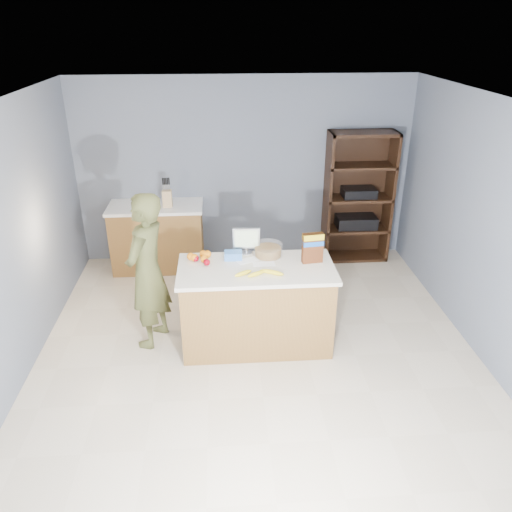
{
  "coord_description": "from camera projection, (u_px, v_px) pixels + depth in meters",
  "views": [
    {
      "loc": [
        -0.33,
        -4.09,
        3.14
      ],
      "look_at": [
        0.0,
        0.35,
        1.0
      ],
      "focal_mm": 35.0,
      "sensor_mm": 36.0,
      "label": 1
    }
  ],
  "objects": [
    {
      "name": "salad_bowl",
      "position": [
        268.0,
        250.0,
        5.16
      ],
      "size": [
        0.3,
        0.3,
        0.13
      ],
      "color": "#267219",
      "rests_on": "counter_peninsula"
    },
    {
      "name": "tv",
      "position": [
        246.0,
        239.0,
        5.17
      ],
      "size": [
        0.28,
        0.12,
        0.28
      ],
      "color": "silver",
      "rests_on": "counter_peninsula"
    },
    {
      "name": "cereal_box",
      "position": [
        313.0,
        246.0,
        4.97
      ],
      "size": [
        0.22,
        0.1,
        0.31
      ],
      "color": "#592B14",
      "rests_on": "counter_peninsula"
    },
    {
      "name": "floor",
      "position": [
        259.0,
        360.0,
        5.06
      ],
      "size": [
        4.5,
        5.0,
        0.02
      ],
      "primitive_type": "cube",
      "color": "beige",
      "rests_on": "ground"
    },
    {
      "name": "oranges",
      "position": [
        201.0,
        256.0,
        5.08
      ],
      "size": [
        0.25,
        0.19,
        0.08
      ],
      "color": "orange",
      "rests_on": "counter_peninsula"
    },
    {
      "name": "blue_carton",
      "position": [
        233.0,
        255.0,
        5.09
      ],
      "size": [
        0.18,
        0.12,
        0.08
      ],
      "primitive_type": "cube",
      "rotation": [
        0.0,
        0.0,
        -0.03
      ],
      "color": "blue",
      "rests_on": "counter_peninsula"
    },
    {
      "name": "counter_peninsula",
      "position": [
        256.0,
        309.0,
        5.15
      ],
      "size": [
        1.56,
        0.76,
        0.9
      ],
      "color": "brown",
      "rests_on": "ground"
    },
    {
      "name": "person",
      "position": [
        147.0,
        272.0,
        5.02
      ],
      "size": [
        0.58,
        0.7,
        1.65
      ],
      "primitive_type": "imported",
      "rotation": [
        0.0,
        0.0,
        -1.93
      ],
      "color": "#484B26",
      "rests_on": "ground"
    },
    {
      "name": "back_cabinet",
      "position": [
        158.0,
        236.0,
        6.76
      ],
      "size": [
        1.24,
        0.62,
        0.9
      ],
      "color": "brown",
      "rests_on": "ground"
    },
    {
      "name": "envelopes",
      "position": [
        256.0,
        262.0,
        5.04
      ],
      "size": [
        0.4,
        0.25,
        0.0
      ],
      "color": "white",
      "rests_on": "counter_peninsula"
    },
    {
      "name": "walls",
      "position": [
        259.0,
        206.0,
        4.34
      ],
      "size": [
        4.52,
        5.02,
        2.51
      ],
      "color": "slate",
      "rests_on": "ground"
    },
    {
      "name": "shelving_unit",
      "position": [
        357.0,
        199.0,
        6.9
      ],
      "size": [
        0.9,
        0.4,
        1.8
      ],
      "color": "black",
      "rests_on": "ground"
    },
    {
      "name": "knife_block",
      "position": [
        167.0,
        198.0,
        6.47
      ],
      "size": [
        0.12,
        0.1,
        0.31
      ],
      "color": "tan",
      "rests_on": "back_cabinet"
    },
    {
      "name": "bananas",
      "position": [
        261.0,
        273.0,
        4.79
      ],
      "size": [
        0.49,
        0.16,
        0.04
      ],
      "color": "yellow",
      "rests_on": "counter_peninsula"
    },
    {
      "name": "apples",
      "position": [
        201.0,
        260.0,
        5.0
      ],
      "size": [
        0.18,
        0.17,
        0.07
      ],
      "color": "maroon",
      "rests_on": "counter_peninsula"
    }
  ]
}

